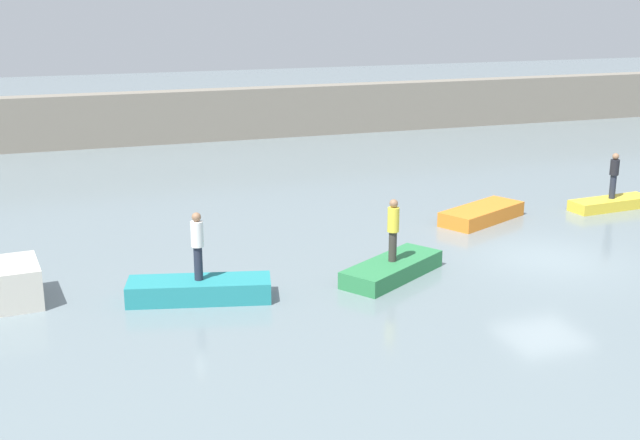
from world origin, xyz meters
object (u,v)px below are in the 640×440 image
Objects in this scene: person_white_shirt at (197,243)px; rowboat_green at (392,269)px; person_dark_shirt at (614,173)px; rowboat_orange at (482,214)px; person_yellow_shirt at (393,227)px; rowboat_yellow at (611,204)px; rowboat_teal at (199,290)px.

rowboat_green is at bearing -0.03° from person_white_shirt.
rowboat_orange is at bearing 178.98° from person_dark_shirt.
person_white_shirt reaches higher than person_dark_shirt.
person_white_shirt is at bearing 179.97° from person_yellow_shirt.
person_yellow_shirt reaches higher than rowboat_yellow.
rowboat_teal is 1.08× the size of rowboat_green.
person_yellow_shirt is at bearing -163.07° from rowboat_yellow.
rowboat_yellow is at bearing -27.18° from rowboat_orange.
rowboat_yellow is 1.95× the size of person_dark_shirt.
rowboat_orange is at bearing 39.30° from person_yellow_shirt.
rowboat_orange is at bearing 174.12° from rowboat_yellow.
rowboat_orange is at bearing 35.46° from rowboat_teal.
rowboat_yellow is (5.24, -0.09, -0.05)m from rowboat_orange.
rowboat_yellow is at bearing 28.27° from rowboat_teal.
rowboat_green reaches higher than rowboat_yellow.
rowboat_orange is at bearing 6.64° from rowboat_green.
rowboat_orange reaches higher than rowboat_green.
rowboat_teal is 5.36m from rowboat_green.
person_yellow_shirt reaches higher than person_dark_shirt.
rowboat_yellow is (15.81, 4.18, -0.08)m from rowboat_teal.
person_yellow_shirt is (0.00, -0.00, 1.21)m from rowboat_green.
person_dark_shirt reaches higher than rowboat_teal.
person_dark_shirt is at bearing -27.18° from rowboat_orange.
rowboat_yellow is at bearing -10.88° from rowboat_green.
rowboat_orange is (10.58, 4.27, -0.03)m from rowboat_teal.
rowboat_orange is 11.48m from person_white_shirt.
rowboat_green is at bearing -163.07° from rowboat_yellow.
person_white_shirt is (-15.81, -4.18, 1.34)m from rowboat_yellow.
rowboat_teal is at bearing 147.30° from rowboat_green.
person_dark_shirt is (0.00, 0.00, 1.12)m from rowboat_yellow.
rowboat_orange is 1.03× the size of rowboat_yellow.
person_white_shirt reaches higher than person_yellow_shirt.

